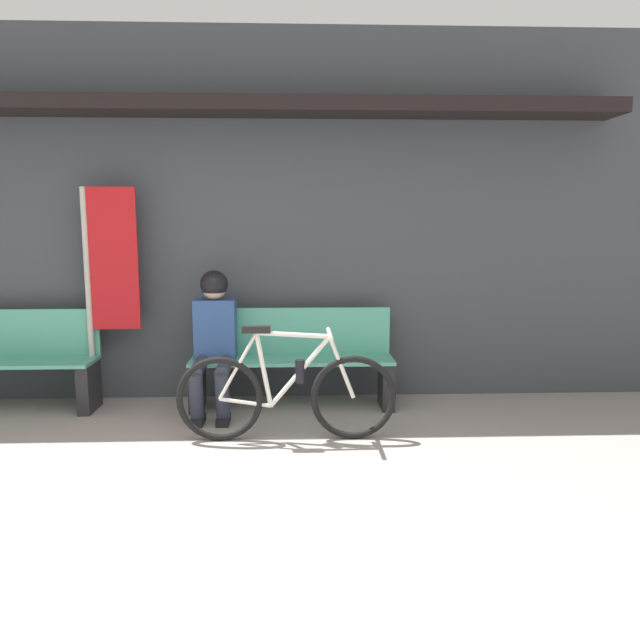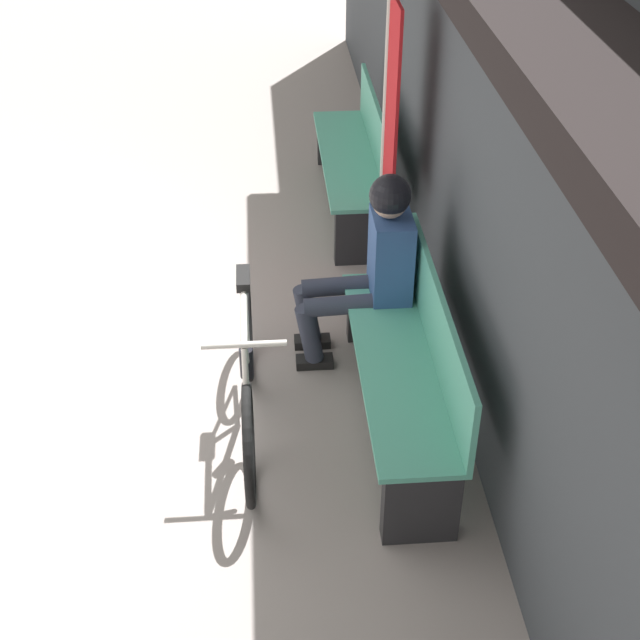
{
  "view_description": "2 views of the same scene",
  "coord_description": "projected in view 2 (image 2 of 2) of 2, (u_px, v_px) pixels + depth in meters",
  "views": [
    {
      "loc": [
        0.6,
        -2.66,
        1.57
      ],
      "look_at": [
        0.78,
        2.0,
        0.83
      ],
      "focal_mm": 35.0,
      "sensor_mm": 36.0,
      "label": 1
    },
    {
      "loc": [
        4.19,
        1.8,
        3.27
      ],
      "look_at": [
        0.77,
        2.05,
        0.85
      ],
      "focal_mm": 50.0,
      "sensor_mm": 36.0,
      "label": 2
    }
  ],
  "objects": [
    {
      "name": "storefront_wall",
      "position": [
        477.0,
        90.0,
        4.4
      ],
      "size": [
        12.0,
        0.56,
        3.2
      ],
      "color": "#3D4247",
      "rests_on": "ground_plane"
    },
    {
      "name": "banner_pole",
      "position": [
        390.0,
        113.0,
        5.49
      ],
      "size": [
        0.45,
        0.05,
        1.85
      ],
      "color": "#B7B2A8",
      "rests_on": "ground_plane"
    },
    {
      "name": "bicycle",
      "position": [
        248.0,
        376.0,
        4.66
      ],
      "size": [
        1.58,
        0.4,
        0.84
      ],
      "color": "black",
      "rests_on": "ground_plane"
    },
    {
      "name": "park_bench_far",
      "position": [
        357.0,
        160.0,
        6.7
      ],
      "size": [
        1.73,
        0.42,
        0.83
      ],
      "color": "#51A88E",
      "rests_on": "ground_plane"
    },
    {
      "name": "person_seated",
      "position": [
        372.0,
        258.0,
        5.01
      ],
      "size": [
        0.34,
        0.66,
        1.17
      ],
      "color": "#2D3342",
      "rests_on": "ground_plane"
    },
    {
      "name": "park_bench_near",
      "position": [
        408.0,
        366.0,
        4.65
      ],
      "size": [
        1.7,
        0.42,
        0.83
      ],
      "color": "#51A88E",
      "rests_on": "ground_plane"
    }
  ]
}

